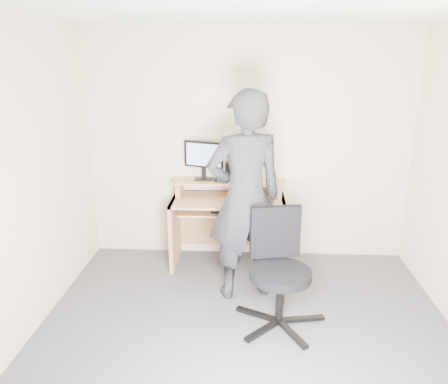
# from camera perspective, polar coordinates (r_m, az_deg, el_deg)

# --- Properties ---
(ground) EXTENTS (3.50, 3.50, 0.00)m
(ground) POSITION_cam_1_polar(r_m,az_deg,el_deg) (3.66, 2.72, -19.52)
(ground) COLOR #56555B
(ground) RESTS_ON ground
(back_wall) EXTENTS (3.50, 0.02, 2.50)m
(back_wall) POSITION_cam_1_polar(r_m,az_deg,el_deg) (4.77, 3.15, 5.90)
(back_wall) COLOR beige
(back_wall) RESTS_ON ground
(ceiling) EXTENTS (3.50, 3.50, 0.02)m
(ceiling) POSITION_cam_1_polar(r_m,az_deg,el_deg) (2.95, 3.47, 23.28)
(ceiling) COLOR white
(ceiling) RESTS_ON back_wall
(desk) EXTENTS (1.20, 0.60, 0.91)m
(desk) POSITION_cam_1_polar(r_m,az_deg,el_deg) (4.76, 0.59, -2.92)
(desk) COLOR tan
(desk) RESTS_ON ground
(monitor) EXTENTS (0.43, 0.17, 0.42)m
(monitor) POSITION_cam_1_polar(r_m,az_deg,el_deg) (4.69, -2.68, 4.59)
(monitor) COLOR black
(monitor) RESTS_ON desk
(external_drive) EXTENTS (0.08, 0.14, 0.20)m
(external_drive) POSITION_cam_1_polar(r_m,az_deg,el_deg) (4.69, 0.69, 2.70)
(external_drive) COLOR black
(external_drive) RESTS_ON desk
(travel_mug) EXTENTS (0.09, 0.09, 0.17)m
(travel_mug) POSITION_cam_1_polar(r_m,az_deg,el_deg) (4.68, 1.74, 2.46)
(travel_mug) COLOR silver
(travel_mug) RESTS_ON desk
(smartphone) EXTENTS (0.09, 0.14, 0.01)m
(smartphone) POSITION_cam_1_polar(r_m,az_deg,el_deg) (4.68, 4.10, 1.43)
(smartphone) COLOR black
(smartphone) RESTS_ON desk
(charger) EXTENTS (0.05, 0.04, 0.03)m
(charger) POSITION_cam_1_polar(r_m,az_deg,el_deg) (4.65, -1.09, 1.54)
(charger) COLOR black
(charger) RESTS_ON desk
(headphones) EXTENTS (0.17, 0.17, 0.06)m
(headphones) POSITION_cam_1_polar(r_m,az_deg,el_deg) (4.77, -0.11, 1.82)
(headphones) COLOR silver
(headphones) RESTS_ON desk
(keyboard) EXTENTS (0.47, 0.20, 0.03)m
(keyboard) POSITION_cam_1_polar(r_m,az_deg,el_deg) (4.56, 1.17, -2.27)
(keyboard) COLOR black
(keyboard) RESTS_ON desk
(mouse) EXTENTS (0.10, 0.07, 0.04)m
(mouse) POSITION_cam_1_polar(r_m,az_deg,el_deg) (4.51, 3.33, -1.12)
(mouse) COLOR black
(mouse) RESTS_ON desk
(office_chair) EXTENTS (0.76, 0.76, 0.97)m
(office_chair) POSITION_cam_1_polar(r_m,az_deg,el_deg) (3.72, 7.15, -9.39)
(office_chair) COLOR black
(office_chair) RESTS_ON ground
(person) EXTENTS (0.82, 0.67, 1.94)m
(person) POSITION_cam_1_polar(r_m,az_deg,el_deg) (3.95, 2.74, -0.73)
(person) COLOR black
(person) RESTS_ON ground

